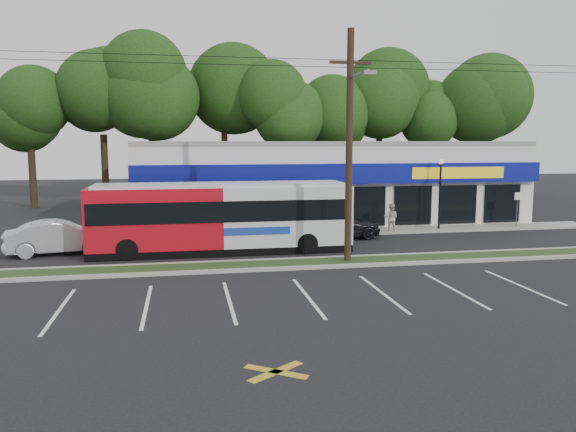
# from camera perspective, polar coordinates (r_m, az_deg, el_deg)

# --- Properties ---
(ground) EXTENTS (120.00, 120.00, 0.00)m
(ground) POSITION_cam_1_polar(r_m,az_deg,el_deg) (23.28, -0.35, -5.61)
(ground) COLOR black
(ground) RESTS_ON ground
(grass_strip) EXTENTS (40.00, 1.60, 0.12)m
(grass_strip) POSITION_cam_1_polar(r_m,az_deg,el_deg) (24.23, -0.77, -4.94)
(grass_strip) COLOR #253917
(grass_strip) RESTS_ON ground
(curb_south) EXTENTS (40.00, 0.25, 0.14)m
(curb_south) POSITION_cam_1_polar(r_m,az_deg,el_deg) (23.41, -0.42, -5.36)
(curb_south) COLOR #9E9E93
(curb_south) RESTS_ON ground
(curb_north) EXTENTS (40.00, 0.25, 0.14)m
(curb_north) POSITION_cam_1_polar(r_m,az_deg,el_deg) (25.05, -1.10, -4.50)
(curb_north) COLOR #9E9E93
(curb_north) RESTS_ON ground
(sidewalk) EXTENTS (32.00, 2.20, 0.10)m
(sidewalk) POSITION_cam_1_polar(r_m,az_deg,el_deg) (33.00, 5.44, -1.61)
(sidewalk) COLOR #9E9E93
(sidewalk) RESTS_ON ground
(strip_mall) EXTENTS (25.00, 12.55, 5.30)m
(strip_mall) POSITION_cam_1_polar(r_m,az_deg,el_deg) (39.48, 3.44, 3.74)
(strip_mall) COLOR beige
(strip_mall) RESTS_ON ground
(utility_pole) EXTENTS (50.00, 2.77, 10.00)m
(utility_pole) POSITION_cam_1_polar(r_m,az_deg,el_deg) (24.21, 5.91, 7.78)
(utility_pole) COLOR black
(utility_pole) RESTS_ON ground
(lamp_post) EXTENTS (0.30, 0.30, 4.25)m
(lamp_post) POSITION_cam_1_polar(r_m,az_deg,el_deg) (34.64, 15.19, 2.96)
(lamp_post) COLOR black
(lamp_post) RESTS_ON ground
(sign_post) EXTENTS (0.45, 0.10, 2.23)m
(sign_post) POSITION_cam_1_polar(r_m,az_deg,el_deg) (36.98, 22.29, 1.21)
(sign_post) COLOR #59595E
(sign_post) RESTS_ON ground
(tree_line) EXTENTS (46.76, 6.76, 11.83)m
(tree_line) POSITION_cam_1_polar(r_m,az_deg,el_deg) (49.06, -1.14, 11.25)
(tree_line) COLOR black
(tree_line) RESTS_ON ground
(metrobus) EXTENTS (12.43, 2.65, 3.34)m
(metrobus) POSITION_cam_1_polar(r_m,az_deg,el_deg) (27.10, -6.73, 0.02)
(metrobus) COLOR #B40D1A
(metrobus) RESTS_ON ground
(car_dark) EXTENTS (5.24, 2.73, 1.70)m
(car_dark) POSITION_cam_1_polar(r_m,az_deg,el_deg) (30.71, 4.75, -0.78)
(car_dark) COLOR black
(car_dark) RESTS_ON ground
(car_silver) EXTENTS (5.11, 2.63, 1.60)m
(car_silver) POSITION_cam_1_polar(r_m,az_deg,el_deg) (28.75, -22.17, -2.00)
(car_silver) COLOR #B0B1B8
(car_silver) RESTS_ON ground
(pedestrian_a) EXTENTS (0.67, 0.46, 1.76)m
(pedestrian_a) POSITION_cam_1_polar(r_m,az_deg,el_deg) (29.45, 1.35, -1.06)
(pedestrian_a) COLOR silver
(pedestrian_a) RESTS_ON ground
(pedestrian_b) EXTENTS (1.03, 0.95, 1.71)m
(pedestrian_b) POSITION_cam_1_polar(r_m,az_deg,el_deg) (33.31, 10.41, -0.21)
(pedestrian_b) COLOR beige
(pedestrian_b) RESTS_ON ground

